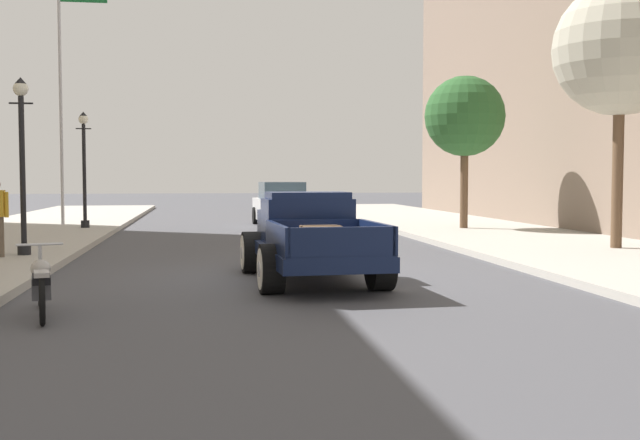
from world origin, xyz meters
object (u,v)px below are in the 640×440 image
Objects in this scene: hotrod_truck_navy at (308,238)px; flagpole at (67,66)px; street_lamp_near at (22,152)px; street_tree_second at (465,117)px; street_lamp_far at (84,161)px; street_tree_nearest at (620,50)px; motorcycle_parked at (41,283)px; car_background_white at (281,205)px.

flagpole is (-6.63, 14.65, 5.02)m from hotrod_truck_navy.
street_lamp_near is (-5.75, 3.75, 1.63)m from hotrod_truck_navy.
street_lamp_near is 14.27m from street_tree_second.
street_tree_second is (6.66, 10.65, 3.06)m from hotrod_truck_navy.
flagpole is (-0.84, 1.98, 3.39)m from street_lamp_far.
hotrod_truck_navy is 0.55× the size of flagpole.
street_tree_nearest is (13.70, -9.34, 2.47)m from street_lamp_far.
street_tree_second reaches higher than street_lamp_near.
hotrod_truck_navy is 1.30× the size of street_lamp_far.
street_tree_nearest is at bearing 22.84° from hotrod_truck_navy.
street_lamp_far is (-0.04, 8.92, 0.00)m from street_lamp_near.
motorcycle_parked is 0.48× the size of car_background_white.
street_lamp_near is 0.42× the size of flagpole.
hotrod_truck_navy is 1.00× the size of street_tree_second.
hotrod_truck_navy is 2.40× the size of motorcycle_parked.
street_tree_nearest is (7.91, 3.33, 4.10)m from hotrod_truck_navy.
street_lamp_near is 1.00× the size of street_lamp_far.
street_lamp_near is at bearing 104.28° from motorcycle_parked.
hotrod_truck_navy reaches higher than motorcycle_parked.
flagpole is 14.02m from street_tree_second.
street_tree_nearest is (11.92, 6.42, 4.41)m from motorcycle_parked.
flagpole is (-0.88, 10.90, 3.39)m from street_lamp_near.
street_tree_nearest is at bearing 28.31° from motorcycle_parked.
street_tree_second is at bearing 57.97° from hotrod_truck_navy.
street_lamp_near is at bearing -150.95° from street_tree_second.
street_tree_second is at bearing 29.05° from street_lamp_near.
street_tree_nearest reaches higher than street_lamp_near.
car_background_white is 0.69× the size of street_tree_nearest.
street_tree_nearest is 7.49m from street_tree_second.
flagpole reaches higher than street_lamp_far.
street_lamp_near is 11.45m from flagpole.
car_background_white is at bearing 86.14° from hotrod_truck_navy.
street_lamp_near is 0.61× the size of street_tree_nearest.
car_background_white is at bearing 1.73° from flagpole.
street_tree_second is (5.66, -4.24, 3.05)m from car_background_white.
hotrod_truck_navy is 0.79× the size of street_tree_nearest.
hotrod_truck_navy is 9.51m from street_tree_nearest.
motorcycle_parked is 17.72m from street_tree_second.
car_background_white is at bearing 120.86° from street_tree_nearest.
street_lamp_far is at bearing -67.01° from flagpole.
street_tree_nearest is 1.26× the size of street_tree_second.
street_lamp_near reaches higher than motorcycle_parked.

